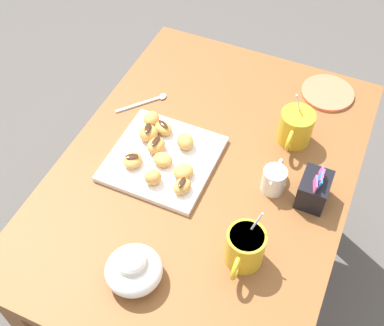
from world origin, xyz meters
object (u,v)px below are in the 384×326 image
at_px(cream_pitcher_white, 274,179).
at_px(beignet_1, 149,133).
at_px(ice_cream_bowl, 134,269).
at_px(coffee_mug_mustard_right, 245,247).
at_px(beignet_2, 163,160).
at_px(sugar_caddy, 314,189).
at_px(coffee_mug_mustard_left, 296,127).
at_px(saucer_coral_left, 327,93).
at_px(beignet_4, 156,146).
at_px(beignet_5, 182,186).
at_px(beignet_6, 185,141).
at_px(pastry_plate_square, 163,159).
at_px(beignet_8, 151,119).
at_px(dining_table, 204,199).
at_px(beignet_3, 133,160).
at_px(beignet_0, 153,177).
at_px(beignet_7, 183,171).
at_px(beignet_9, 163,128).

height_order(cream_pitcher_white, beignet_1, cream_pitcher_white).
bearing_deg(ice_cream_bowl, coffee_mug_mustard_right, 124.48).
bearing_deg(beignet_2, sugar_caddy, 98.61).
bearing_deg(coffee_mug_mustard_left, saucer_coral_left, 168.87).
height_order(coffee_mug_mustard_left, beignet_2, coffee_mug_mustard_left).
xyz_separation_m(ice_cream_bowl, beignet_4, (-0.34, -0.12, -0.01)).
relative_size(coffee_mug_mustard_left, beignet_5, 2.99).
bearing_deg(coffee_mug_mustard_right, beignet_6, -133.79).
bearing_deg(beignet_6, beignet_5, 21.31).
height_order(pastry_plate_square, beignet_1, beignet_1).
bearing_deg(coffee_mug_mustard_right, beignet_8, -127.09).
relative_size(dining_table, ice_cream_bowl, 8.12).
distance_m(coffee_mug_mustard_left, beignet_6, 0.30).
height_order(dining_table, beignet_8, beignet_8).
xyz_separation_m(saucer_coral_left, beignet_3, (0.49, -0.40, 0.03)).
xyz_separation_m(beignet_2, beignet_5, (0.06, 0.08, 0.00)).
xyz_separation_m(beignet_0, beignet_7, (-0.05, 0.06, -0.00)).
height_order(coffee_mug_mustard_right, cream_pitcher_white, coffee_mug_mustard_right).
xyz_separation_m(beignet_2, beignet_3, (0.03, -0.07, -0.00)).
bearing_deg(beignet_9, beignet_5, 39.05).
relative_size(ice_cream_bowl, beignet_7, 2.40).
distance_m(dining_table, beignet_5, 0.19).
bearing_deg(beignet_8, saucer_coral_left, 128.26).
bearing_deg(beignet_7, dining_table, 140.83).
bearing_deg(cream_pitcher_white, ice_cream_bowl, -29.64).
bearing_deg(beignet_1, sugar_caddy, 89.20).
relative_size(coffee_mug_mustard_left, beignet_0, 3.41).
bearing_deg(pastry_plate_square, beignet_7, 65.90).
bearing_deg(dining_table, beignet_8, -112.91).
bearing_deg(beignet_1, beignet_3, 1.55).
xyz_separation_m(sugar_caddy, beignet_9, (-0.04, -0.43, -0.01)).
bearing_deg(coffee_mug_mustard_right, pastry_plate_square, -122.34).
xyz_separation_m(saucer_coral_left, beignet_7, (0.47, -0.26, 0.03)).
height_order(beignet_3, beignet_8, beignet_8).
relative_size(beignet_6, beignet_7, 1.01).
xyz_separation_m(saucer_coral_left, beignet_4, (0.42, -0.37, 0.03)).
bearing_deg(ice_cream_bowl, beignet_9, -162.76).
relative_size(beignet_3, beignet_6, 1.02).
xyz_separation_m(beignet_5, beignet_6, (-0.14, -0.05, 0.00)).
height_order(beignet_5, beignet_7, same).
bearing_deg(beignet_7, beignet_0, -51.16).
bearing_deg(pastry_plate_square, beignet_6, 146.51).
height_order(pastry_plate_square, beignet_4, beignet_4).
distance_m(sugar_caddy, beignet_9, 0.44).
xyz_separation_m(dining_table, beignet_2, (0.03, -0.11, 0.17)).
height_order(beignet_0, beignet_7, beignet_0).
xyz_separation_m(beignet_3, beignet_9, (-0.13, 0.02, 0.00)).
xyz_separation_m(dining_table, beignet_3, (0.07, -0.18, 0.16)).
distance_m(beignet_5, beignet_9, 0.21).
bearing_deg(beignet_0, pastry_plate_square, -170.46).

